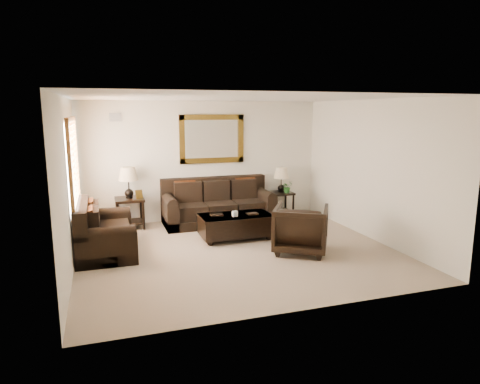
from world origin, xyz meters
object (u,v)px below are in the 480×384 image
object	(u,v)px
armchair	(301,227)
loveseat	(102,234)
sofa	(218,207)
end_table_right	(281,185)
end_table_left	(129,189)
coffee_table	(236,224)

from	to	relation	value
armchair	loveseat	bearing A→B (deg)	14.37
armchair	sofa	bearing A→B (deg)	-39.06
loveseat	end_table_right	xyz separation A→B (m)	(4.11, 1.58, 0.41)
end_table_left	end_table_right	distance (m)	3.53
loveseat	armchair	distance (m)	3.52
sofa	loveseat	distance (m)	2.87
sofa	armchair	xyz separation A→B (m)	(0.86, -2.44, 0.11)
end_table_left	sofa	bearing A→B (deg)	-4.07
loveseat	coffee_table	bearing A→B (deg)	-87.90
loveseat	end_table_left	size ratio (longest dim) A/B	1.25
sofa	armchair	distance (m)	2.59
sofa	loveseat	world-z (taller)	sofa
loveseat	coffee_table	world-z (taller)	loveseat
sofa	end_table_right	xyz separation A→B (m)	(1.62, 0.17, 0.39)
end_table_left	loveseat	bearing A→B (deg)	-110.79
end_table_left	coffee_table	size ratio (longest dim) A/B	0.93
end_table_right	armchair	distance (m)	2.74
end_table_right	coffee_table	bearing A→B (deg)	-137.10
sofa	armchair	world-z (taller)	sofa
end_table_left	armchair	world-z (taller)	end_table_left
loveseat	end_table_left	distance (m)	1.73
sofa	armchair	size ratio (longest dim) A/B	2.60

